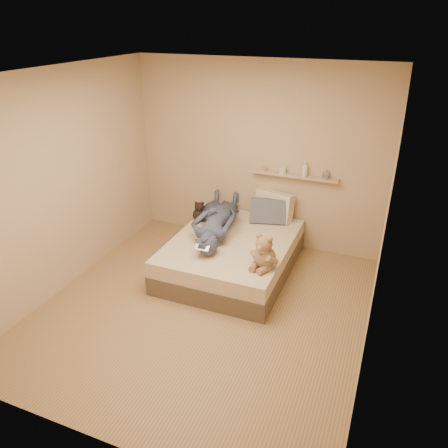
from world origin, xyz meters
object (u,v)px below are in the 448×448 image
at_px(pillow_grey, 268,211).
at_px(dark_plush, 200,213).
at_px(teddy_bear, 264,254).
at_px(person, 216,218).
at_px(game_console, 202,248).
at_px(wall_shelf, 294,176).
at_px(bed, 232,255).
at_px(pillow_cream, 274,206).

bearing_deg(pillow_grey, dark_plush, -159.30).
bearing_deg(teddy_bear, dark_plush, 144.62).
bearing_deg(person, game_console, 88.16).
height_order(pillow_grey, wall_shelf, wall_shelf).
height_order(bed, pillow_cream, pillow_cream).
relative_size(game_console, pillow_cream, 0.33).
relative_size(bed, pillow_grey, 3.80).
height_order(bed, dark_plush, dark_plush).
bearing_deg(game_console, teddy_bear, 7.20).
relative_size(pillow_cream, wall_shelf, 0.46).
bearing_deg(person, dark_plush, -42.55).
height_order(pillow_grey, person, person).
xyz_separation_m(pillow_grey, wall_shelf, (0.28, 0.22, 0.48)).
xyz_separation_m(bed, wall_shelf, (0.55, 0.91, 0.88)).
distance_m(pillow_grey, person, 0.77).
distance_m(game_console, dark_plush, 1.06).
distance_m(dark_plush, wall_shelf, 1.40).
bearing_deg(game_console, person, 100.62).
height_order(game_console, person, person).
xyz_separation_m(dark_plush, pillow_grey, (0.90, 0.34, 0.04)).
distance_m(pillow_cream, person, 0.90).
xyz_separation_m(teddy_bear, wall_shelf, (-0.03, 1.42, 0.47)).
relative_size(dark_plush, pillow_cream, 0.55).
bearing_deg(dark_plush, pillow_grey, 20.70).
relative_size(game_console, pillow_grey, 0.36).
height_order(teddy_bear, pillow_cream, teddy_bear).
xyz_separation_m(teddy_bear, pillow_cream, (-0.27, 1.34, 0.02)).
height_order(bed, wall_shelf, wall_shelf).
height_order(game_console, wall_shelf, wall_shelf).
relative_size(pillow_cream, person, 0.35).
bearing_deg(game_console, bed, 75.96).
bearing_deg(person, pillow_cream, -144.36).
relative_size(person, wall_shelf, 1.29).
height_order(pillow_cream, wall_shelf, wall_shelf).
distance_m(game_console, wall_shelf, 1.73).
height_order(bed, person, person).
relative_size(teddy_bear, wall_shelf, 0.36).
height_order(pillow_cream, pillow_grey, pillow_cream).
distance_m(game_console, person, 0.77).
height_order(pillow_cream, person, pillow_cream).
bearing_deg(game_console, pillow_grey, 71.94).
xyz_separation_m(dark_plush, wall_shelf, (1.18, 0.56, 0.52)).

